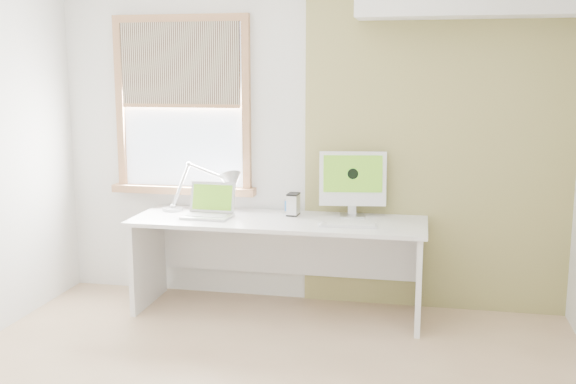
% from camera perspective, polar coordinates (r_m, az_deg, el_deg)
% --- Properties ---
extents(room, '(4.04, 3.54, 2.64)m').
position_cam_1_polar(room, '(3.55, -3.36, 1.84)').
color(room, tan).
rests_on(room, ground).
extents(accent_wall, '(2.00, 0.02, 2.60)m').
position_cam_1_polar(accent_wall, '(5.17, 12.52, 4.21)').
color(accent_wall, '#998F51').
rests_on(accent_wall, room).
extents(window, '(1.20, 0.14, 1.42)m').
position_cam_1_polar(window, '(5.46, -9.01, 7.21)').
color(window, '#8F613D').
rests_on(window, room).
extents(desk, '(2.20, 0.70, 0.73)m').
position_cam_1_polar(desk, '(5.12, -0.71, -4.32)').
color(desk, white).
rests_on(desk, room).
extents(desk_lamp, '(0.71, 0.28, 0.39)m').
position_cam_1_polar(desk_lamp, '(5.27, -5.79, 0.52)').
color(desk_lamp, silver).
rests_on(desk_lamp, desk).
extents(laptop, '(0.37, 0.30, 0.25)m').
position_cam_1_polar(laptop, '(5.14, -6.69, -1.38)').
color(laptop, silver).
rests_on(laptop, desk).
extents(phone_dock, '(0.08, 0.08, 0.13)m').
position_cam_1_polar(phone_dock, '(5.14, -0.03, -1.61)').
color(phone_dock, silver).
rests_on(phone_dock, desk).
extents(external_drive, '(0.09, 0.14, 0.17)m').
position_cam_1_polar(external_drive, '(5.14, 0.45, -1.05)').
color(external_drive, silver).
rests_on(external_drive, desk).
extents(imac, '(0.51, 0.20, 0.50)m').
position_cam_1_polar(imac, '(5.10, 5.52, 1.02)').
color(imac, silver).
rests_on(imac, desk).
extents(keyboard, '(0.42, 0.14, 0.02)m').
position_cam_1_polar(keyboard, '(4.80, 5.11, -2.82)').
color(keyboard, white).
rests_on(keyboard, desk).
extents(mouse, '(0.08, 0.11, 0.03)m').
position_cam_1_polar(mouse, '(4.80, 2.95, -2.73)').
color(mouse, white).
rests_on(mouse, desk).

